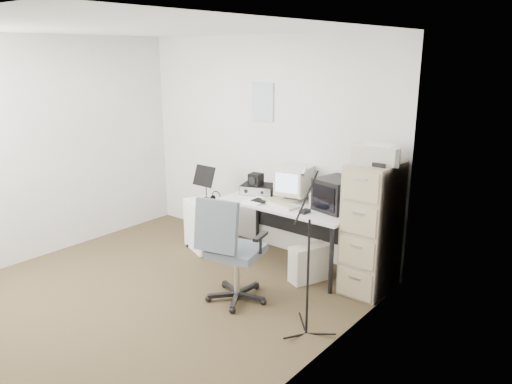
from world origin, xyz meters
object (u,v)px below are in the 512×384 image
Objects in this scene: desk at (290,235)px; side_cart at (206,225)px; filing_cabinet at (372,228)px; office_chair at (236,249)px.

desk reaches higher than side_cart.
office_chair is at bearing -131.65° from filing_cabinet.
side_cart is (-1.16, 0.76, -0.22)m from office_chair.
filing_cabinet is 0.87× the size of desk.
office_chair is (0.06, -0.97, 0.15)m from desk.
desk is 0.98m from office_chair.
desk is at bearing -178.19° from filing_cabinet.
filing_cabinet is 2.09m from side_cart.
filing_cabinet reaches higher than desk.
desk is (-0.95, -0.03, -0.29)m from filing_cabinet.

